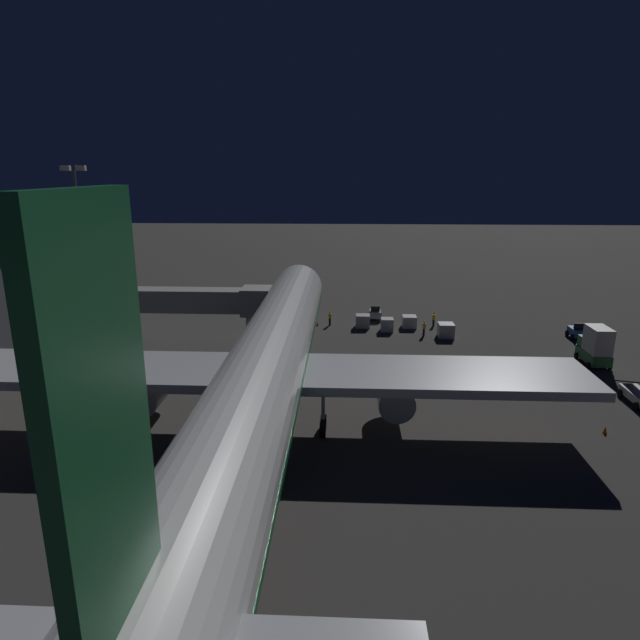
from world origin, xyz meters
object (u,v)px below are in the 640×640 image
object	(u,v)px
jet_bridge	(200,301)
ground_crew_under_port_wing	(434,318)
apron_floodlight_mast	(81,241)
traffic_cone_wingtip_svc_side	(605,430)
ops_van	(595,346)
baggage_container_near_belt	(409,322)
pushback_tug	(375,314)
belt_loader	(639,394)
baggage_tug_lead	(577,332)
ground_crew_marshaller_fwd	(424,328)
traffic_cone_nose_port	(318,324)
baggage_container_spare	(363,321)
ground_crew_near_nose_gear	(330,318)
baggage_container_mid_row	(446,330)
baggage_container_far_row	(387,325)
traffic_cone_nose_starboard	(284,323)
airliner_at_gate	(265,371)

from	to	relation	value
jet_bridge	ground_crew_under_port_wing	xyz separation A→B (m)	(-27.74, -10.11, -4.46)
apron_floodlight_mast	traffic_cone_wingtip_svc_side	distance (m)	57.79
ops_van	baggage_container_near_belt	size ratio (longest dim) A/B	2.45
pushback_tug	belt_loader	size ratio (longest dim) A/B	0.33
baggage_tug_lead	ground_crew_under_port_wing	distance (m)	17.05
jet_bridge	pushback_tug	bearing A→B (deg)	-147.55
apron_floodlight_mast	ground_crew_marshaller_fwd	xyz separation A→B (m)	(-40.91, -1.14, -10.48)
ground_crew_marshaller_fwd	traffic_cone_nose_port	bearing A→B (deg)	-16.47
baggage_container_near_belt	traffic_cone_nose_port	world-z (taller)	baggage_container_near_belt
baggage_container_near_belt	baggage_container_spare	size ratio (longest dim) A/B	1.01
jet_bridge	ground_crew_near_nose_gear	world-z (taller)	jet_bridge
ops_van	apron_floodlight_mast	bearing A→B (deg)	-8.29
pushback_tug	baggage_tug_lead	xyz separation A→B (m)	(-23.87, 7.38, 0.00)
ground_crew_marshaller_fwd	traffic_cone_nose_port	distance (m)	13.79
jet_bridge	ops_van	xyz separation A→B (m)	(-42.14, 3.83, -3.43)
baggage_container_mid_row	baggage_container_near_belt	bearing A→B (deg)	-45.96
pushback_tug	ops_van	bearing A→B (deg)	142.54
baggage_container_far_row	ground_crew_under_port_wing	distance (m)	6.71
baggage_container_far_row	traffic_cone_nose_starboard	bearing A→B (deg)	-8.51
baggage_container_near_belt	ground_crew_under_port_wing	size ratio (longest dim) A/B	0.99
jet_bridge	baggage_container_near_belt	world-z (taller)	jet_bridge
baggage_container_mid_row	baggage_container_spare	distance (m)	10.66
baggage_container_spare	traffic_cone_nose_port	xyz separation A→B (m)	(5.86, -0.45, -0.54)
apron_floodlight_mast	ground_crew_under_port_wing	xyz separation A→B (m)	(-42.77, -5.61, -10.52)
pushback_tug	ground_crew_near_nose_gear	size ratio (longest dim) A/B	1.26
baggage_container_mid_row	traffic_cone_nose_port	xyz separation A→B (m)	(15.80, -4.28, -0.57)
airliner_at_gate	baggage_container_near_belt	distance (m)	34.25
belt_loader	baggage_container_far_row	xyz separation A→B (m)	(20.16, -21.32, -0.03)
ground_crew_under_port_wing	traffic_cone_nose_starboard	world-z (taller)	ground_crew_under_port_wing
traffic_cone_nose_port	apron_floodlight_mast	bearing A→B (deg)	10.33
traffic_cone_wingtip_svc_side	pushback_tug	bearing A→B (deg)	-63.78
jet_bridge	ops_van	world-z (taller)	jet_bridge
ground_crew_under_port_wing	ground_crew_near_nose_gear	bearing A→B (deg)	1.31
airliner_at_gate	belt_loader	world-z (taller)	airliner_at_gate
ops_van	baggage_container_mid_row	size ratio (longest dim) A/B	2.33
baggage_tug_lead	belt_loader	world-z (taller)	belt_loader
baggage_container_near_belt	baggage_container_spare	world-z (taller)	baggage_container_spare
traffic_cone_wingtip_svc_side	apron_floodlight_mast	bearing A→B (deg)	-25.13
baggage_container_mid_row	traffic_cone_wingtip_svc_side	bearing A→B (deg)	107.48
traffic_cone_nose_port	traffic_cone_nose_starboard	world-z (taller)	same
apron_floodlight_mast	baggage_container_near_belt	distance (m)	41.27
baggage_tug_lead	baggage_container_near_belt	bearing A→B (deg)	-11.06
jet_bridge	ground_crew_near_nose_gear	bearing A→B (deg)	-145.51
ground_crew_near_nose_gear	traffic_cone_wingtip_svc_side	world-z (taller)	ground_crew_near_nose_gear
baggage_container_spare	ground_crew_under_port_wing	bearing A→B (deg)	-173.78
ground_crew_marshaller_fwd	ground_crew_under_port_wing	world-z (taller)	ground_crew_marshaller_fwd
baggage_container_mid_row	baggage_container_spare	bearing A→B (deg)	-21.06
belt_loader	baggage_container_spare	size ratio (longest dim) A/B	3.91
baggage_container_spare	traffic_cone_wingtip_svc_side	xyz separation A→B (m)	(-17.77, 28.67, -0.54)
baggage_container_mid_row	traffic_cone_nose_port	distance (m)	16.38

